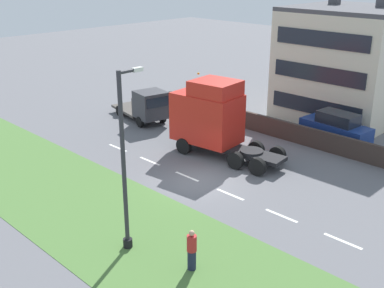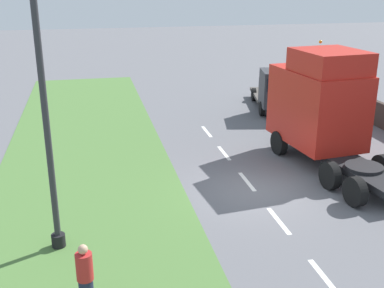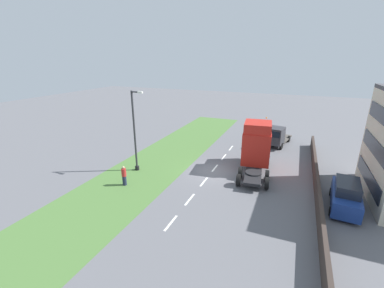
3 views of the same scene
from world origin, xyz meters
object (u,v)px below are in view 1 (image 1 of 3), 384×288
flatbed_truck (148,106)px  parked_car (336,128)px  lamp_post (125,173)px  pedestrian (192,250)px  lorry_cab (211,117)px

flatbed_truck → parked_car: 13.54m
flatbed_truck → lamp_post: bearing=58.1°
flatbed_truck → parked_car: bearing=127.7°
flatbed_truck → pedestrian: bearing=66.2°
parked_car → pedestrian: size_ratio=2.76×
lorry_cab → parked_car: 8.68m
lamp_post → pedestrian: size_ratio=4.36×
lorry_cab → lamp_post: 11.51m
lorry_cab → flatbed_truck: bearing=74.7°
flatbed_truck → lamp_post: size_ratio=0.80×
parked_car → pedestrian: parked_car is taller
flatbed_truck → lorry_cab: bearing=92.6°
lorry_cab → flatbed_truck: size_ratio=1.26×
lorry_cab → flatbed_truck: 7.56m
lamp_post → pedestrian: 4.06m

